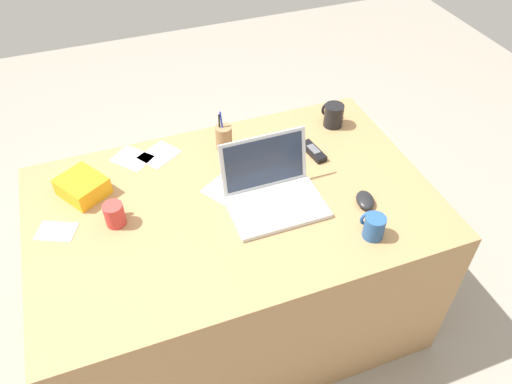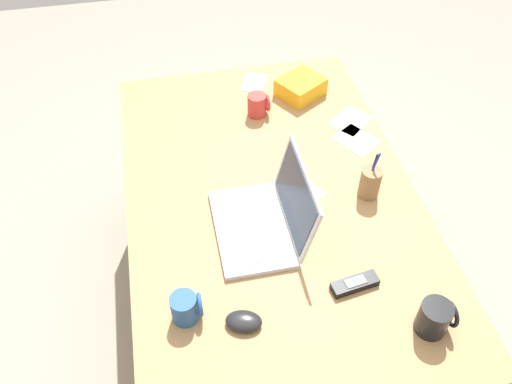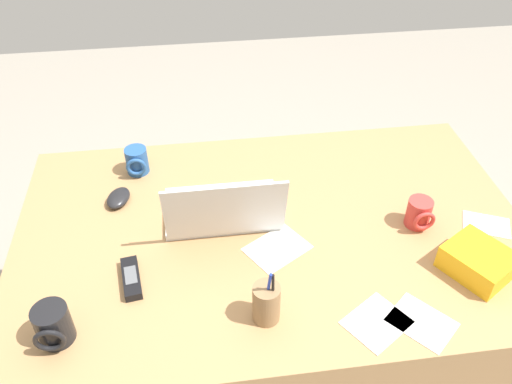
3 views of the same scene
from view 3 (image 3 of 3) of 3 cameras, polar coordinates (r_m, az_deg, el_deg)
name	(u,v)px [view 3 (image 3 of 3)]	position (r m, az deg, el deg)	size (l,w,h in m)	color
ground_plane	(269,366)	(2.13, 1.37, -18.37)	(6.00, 6.00, 0.00)	gray
desk	(270,306)	(1.83, 1.56, -12.27)	(1.51, 0.96, 0.73)	#A87C4F
laptop	(224,209)	(1.55, -3.54, -1.87)	(0.35, 0.28, 0.22)	silver
computer_mouse	(118,198)	(1.69, -14.71, -0.62)	(0.07, 0.10, 0.03)	black
coffee_mug_white	(419,213)	(1.61, 17.29, -2.24)	(0.07, 0.08, 0.09)	#C63833
coffee_mug_tall	(53,326)	(1.35, -21.16, -13.38)	(0.08, 0.10, 0.10)	black
coffee_mug_spare	(137,161)	(1.78, -12.81, 3.28)	(0.07, 0.08, 0.09)	#26518C
cordless_phone	(131,278)	(1.44, -13.38, -9.09)	(0.06, 0.14, 0.03)	black
pen_holder	(266,303)	(1.30, 1.14, -11.93)	(0.07, 0.07, 0.18)	olive
snack_bag	(478,261)	(1.53, 22.96, -6.94)	(0.14, 0.17, 0.07)	#F2AD19
paper_note_near_laptop	(422,322)	(1.39, 17.54, -13.33)	(0.12, 0.15, 0.00)	white
paper_note_left	(377,322)	(1.36, 12.97, -13.62)	(0.15, 0.12, 0.00)	white
paper_note_right	(486,225)	(1.71, 23.72, -3.25)	(0.13, 0.09, 0.00)	white
paper_note_front	(278,248)	(1.49, 2.42, -6.10)	(0.17, 0.13, 0.00)	white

